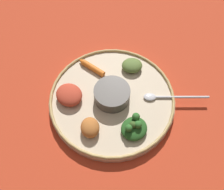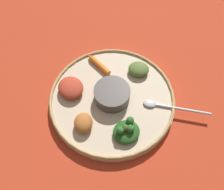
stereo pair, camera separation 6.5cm
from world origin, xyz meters
TOP-DOWN VIEW (x-y plane):
  - ground_plane at (0.00, 0.00)m, footprint 2.40×2.40m
  - platter at (0.00, 0.00)m, footprint 0.34×0.34m
  - platter_rim at (0.00, 0.00)m, footprint 0.34×0.34m
  - center_bowl at (0.00, 0.00)m, footprint 0.10×0.10m
  - spoon at (-0.09, -0.11)m, footprint 0.13×0.15m
  - greens_pile at (-0.11, 0.02)m, footprint 0.06×0.07m
  - carrot_near_spoon at (0.11, -0.02)m, footprint 0.09×0.04m
  - mound_chickpea at (-0.04, 0.10)m, footprint 0.07×0.07m
  - mound_collards at (0.04, -0.11)m, footprint 0.08×0.08m
  - mound_berbere_red at (0.07, 0.09)m, footprint 0.08×0.07m

SIDE VIEW (x-z plane):
  - ground_plane at x=0.00m, z-range 0.00..0.00m
  - platter at x=0.00m, z-range 0.00..0.02m
  - platter_rim at x=0.00m, z-range 0.02..0.03m
  - spoon at x=-0.09m, z-range 0.02..0.03m
  - carrot_near_spoon at x=0.11m, z-range 0.02..0.04m
  - mound_collards at x=0.04m, z-range 0.02..0.05m
  - greens_pile at x=-0.11m, z-range 0.02..0.06m
  - mound_berbere_red at x=0.07m, z-range 0.02..0.05m
  - mound_chickpea at x=-0.04m, z-range 0.02..0.05m
  - center_bowl at x=0.00m, z-range 0.02..0.06m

